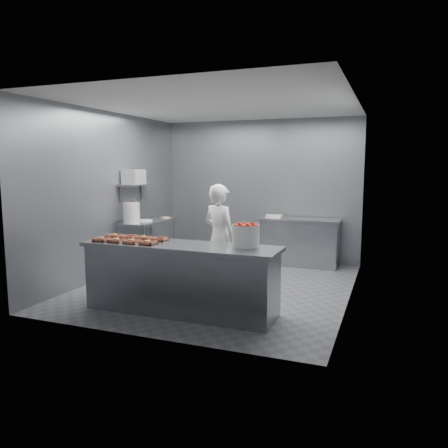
# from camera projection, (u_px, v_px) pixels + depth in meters

# --- Properties ---
(floor) EXTENTS (4.50, 4.50, 0.00)m
(floor) POSITION_uv_depth(u_px,v_px,m) (219.00, 286.00, 6.95)
(floor) COLOR #4C4C51
(floor) RESTS_ON ground
(ceiling) EXTENTS (4.50, 4.50, 0.00)m
(ceiling) POSITION_uv_depth(u_px,v_px,m) (219.00, 105.00, 6.58)
(ceiling) COLOR white
(ceiling) RESTS_ON wall_back
(wall_back) EXTENTS (4.00, 0.04, 2.80)m
(wall_back) POSITION_uv_depth(u_px,v_px,m) (260.00, 190.00, 8.84)
(wall_back) COLOR slate
(wall_back) RESTS_ON ground
(wall_left) EXTENTS (0.04, 4.50, 2.80)m
(wall_left) POSITION_uv_depth(u_px,v_px,m) (111.00, 195.00, 7.48)
(wall_left) COLOR slate
(wall_left) RESTS_ON ground
(wall_right) EXTENTS (0.04, 4.50, 2.80)m
(wall_right) POSITION_uv_depth(u_px,v_px,m) (353.00, 202.00, 6.05)
(wall_right) COLOR slate
(wall_right) RESTS_ON ground
(service_counter) EXTENTS (2.60, 0.70, 0.90)m
(service_counter) POSITION_uv_depth(u_px,v_px,m) (181.00, 278.00, 5.64)
(service_counter) COLOR slate
(service_counter) RESTS_ON ground
(prep_table) EXTENTS (0.60, 1.20, 0.90)m
(prep_table) POSITION_uv_depth(u_px,v_px,m) (148.00, 237.00, 8.02)
(prep_table) COLOR slate
(prep_table) RESTS_ON ground
(back_counter) EXTENTS (1.50, 0.60, 0.90)m
(back_counter) POSITION_uv_depth(u_px,v_px,m) (300.00, 242.00, 8.33)
(back_counter) COLOR slate
(back_counter) RESTS_ON ground
(wall_shelf) EXTENTS (0.35, 0.90, 0.03)m
(wall_shelf) POSITION_uv_depth(u_px,v_px,m) (139.00, 185.00, 7.95)
(wall_shelf) COLOR slate
(wall_shelf) RESTS_ON wall_left
(tray_0) EXTENTS (0.19, 0.18, 0.06)m
(tray_0) POSITION_uv_depth(u_px,v_px,m) (101.00, 239.00, 5.84)
(tray_0) COLOR tan
(tray_0) RESTS_ON service_counter
(tray_1) EXTENTS (0.19, 0.18, 0.06)m
(tray_1) POSITION_uv_depth(u_px,v_px,m) (117.00, 240.00, 5.75)
(tray_1) COLOR tan
(tray_1) RESTS_ON service_counter
(tray_2) EXTENTS (0.19, 0.18, 0.06)m
(tray_2) POSITION_uv_depth(u_px,v_px,m) (132.00, 241.00, 5.67)
(tray_2) COLOR tan
(tray_2) RESTS_ON service_counter
(tray_3) EXTENTS (0.19, 0.18, 0.06)m
(tray_3) POSITION_uv_depth(u_px,v_px,m) (148.00, 242.00, 5.58)
(tray_3) COLOR tan
(tray_3) RESTS_ON service_counter
(tray_4) EXTENTS (0.19, 0.18, 0.06)m
(tray_4) POSITION_uv_depth(u_px,v_px,m) (114.00, 236.00, 6.11)
(tray_4) COLOR tan
(tray_4) RESTS_ON service_counter
(tray_5) EXTENTS (0.19, 0.18, 0.04)m
(tray_5) POSITION_uv_depth(u_px,v_px,m) (129.00, 237.00, 6.02)
(tray_5) COLOR tan
(tray_5) RESTS_ON service_counter
(tray_6) EXTENTS (0.19, 0.18, 0.06)m
(tray_6) POSITION_uv_depth(u_px,v_px,m) (144.00, 238.00, 5.94)
(tray_6) COLOR tan
(tray_6) RESTS_ON service_counter
(tray_7) EXTENTS (0.19, 0.18, 0.04)m
(tray_7) POSITION_uv_depth(u_px,v_px,m) (160.00, 239.00, 5.85)
(tray_7) COLOR tan
(tray_7) RESTS_ON service_counter
(worker) EXTENTS (0.69, 0.58, 1.62)m
(worker) POSITION_uv_depth(u_px,v_px,m) (220.00, 237.00, 6.64)
(worker) COLOR white
(worker) RESTS_ON ground
(strawberry_tub) EXTENTS (0.34, 0.34, 0.28)m
(strawberry_tub) POSITION_uv_depth(u_px,v_px,m) (246.00, 235.00, 5.40)
(strawberry_tub) COLOR silver
(strawberry_tub) RESTS_ON service_counter
(glaze_bucket) EXTENTS (0.30, 0.28, 0.43)m
(glaze_bucket) POSITION_uv_depth(u_px,v_px,m) (132.00, 212.00, 7.59)
(glaze_bucket) COLOR silver
(glaze_bucket) RESTS_ON prep_table
(bucket_lid) EXTENTS (0.33, 0.33, 0.02)m
(bucket_lid) POSITION_uv_depth(u_px,v_px,m) (144.00, 221.00, 7.87)
(bucket_lid) COLOR silver
(bucket_lid) RESTS_ON prep_table
(rag) EXTENTS (0.16, 0.15, 0.02)m
(rag) POSITION_uv_depth(u_px,v_px,m) (166.00, 218.00, 8.33)
(rag) COLOR #CCB28C
(rag) RESTS_ON prep_table
(appliance) EXTENTS (0.31, 0.35, 0.26)m
(appliance) POSITION_uv_depth(u_px,v_px,m) (134.00, 177.00, 7.78)
(appliance) COLOR gray
(appliance) RESTS_ON wall_shelf
(paper_stack) EXTENTS (0.31, 0.23, 0.05)m
(paper_stack) POSITION_uv_depth(u_px,v_px,m) (274.00, 216.00, 8.45)
(paper_stack) COLOR silver
(paper_stack) RESTS_ON back_counter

